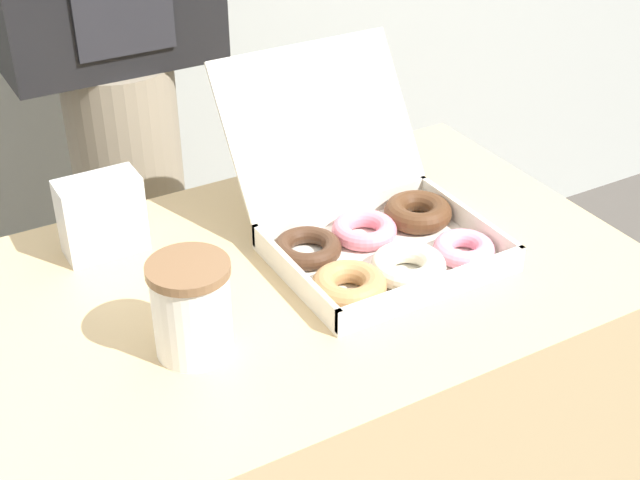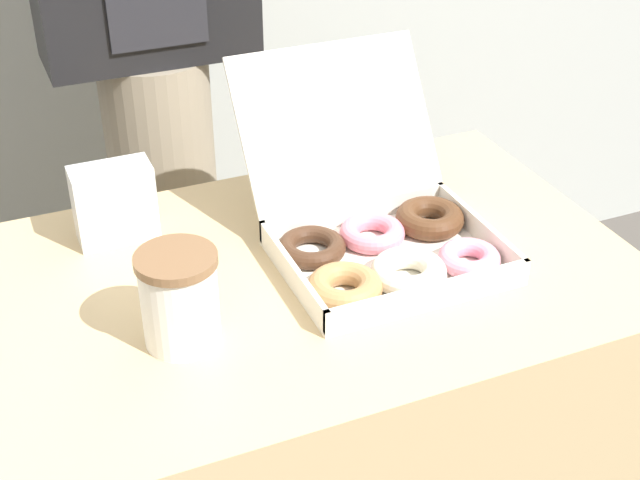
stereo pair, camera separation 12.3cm
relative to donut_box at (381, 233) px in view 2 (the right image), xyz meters
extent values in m
cube|color=tan|center=(-0.13, 0.01, -0.41)|extent=(0.97, 0.62, 0.75)
cube|color=white|center=(0.00, -0.03, -0.03)|extent=(0.31, 0.25, 0.01)
cube|color=white|center=(-0.15, -0.03, -0.01)|extent=(0.01, 0.25, 0.04)
cube|color=white|center=(0.15, -0.03, -0.01)|extent=(0.01, 0.25, 0.04)
cube|color=white|center=(0.00, -0.15, -0.01)|extent=(0.31, 0.01, 0.04)
cube|color=white|center=(0.00, 0.09, -0.01)|extent=(0.31, 0.01, 0.04)
cube|color=white|center=(0.00, 0.17, 0.11)|extent=(0.31, 0.14, 0.21)
torus|color=#B27F4C|center=(-0.10, -0.09, -0.01)|extent=(0.14, 0.14, 0.03)
torus|color=#422819|center=(-0.10, 0.03, -0.02)|extent=(0.12, 0.12, 0.03)
torus|color=silver|center=(0.00, -0.09, -0.01)|extent=(0.13, 0.13, 0.03)
torus|color=pink|center=(0.00, 0.03, -0.02)|extent=(0.14, 0.14, 0.03)
torus|color=pink|center=(0.10, -0.09, -0.02)|extent=(0.12, 0.12, 0.03)
torus|color=#4C2D19|center=(0.10, 0.03, -0.01)|extent=(0.13, 0.13, 0.03)
cylinder|color=white|center=(-0.32, -0.08, 0.02)|extent=(0.10, 0.10, 0.12)
cylinder|color=brown|center=(-0.32, -0.08, 0.09)|extent=(0.10, 0.10, 0.01)
cube|color=silver|center=(-0.35, 0.20, 0.02)|extent=(0.12, 0.06, 0.12)
cylinder|color=gray|center=(-0.19, 0.57, -0.34)|extent=(0.21, 0.21, 0.90)
camera|label=1|loc=(-0.62, -0.93, 0.68)|focal=50.00mm
camera|label=2|loc=(-0.51, -0.98, 0.68)|focal=50.00mm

